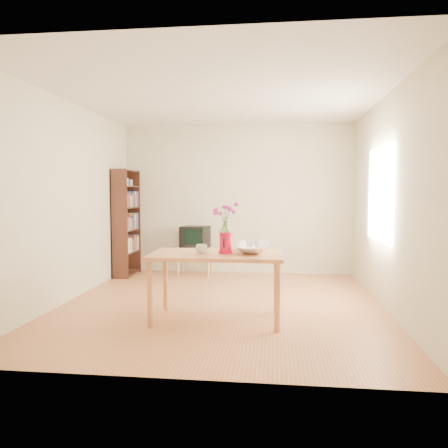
# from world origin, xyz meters

# --- Properties ---
(room) EXTENTS (4.50, 4.50, 4.50)m
(room) POSITION_xyz_m (0.03, 0.00, 1.30)
(room) COLOR #B16B3F
(room) RESTS_ON ground
(table) EXTENTS (1.45, 0.85, 0.75)m
(table) POSITION_xyz_m (0.03, -0.69, 0.67)
(table) COLOR #C87444
(table) RESTS_ON ground
(tv_stand) EXTENTS (0.60, 0.45, 0.46)m
(tv_stand) POSITION_xyz_m (-0.70, 1.97, 0.39)
(tv_stand) COLOR #DFAC7E
(tv_stand) RESTS_ON ground
(bookshelf) EXTENTS (0.28, 0.70, 1.80)m
(bookshelf) POSITION_xyz_m (-1.85, 1.75, 0.84)
(bookshelf) COLOR #331811
(bookshelf) RESTS_ON ground
(pitcher) EXTENTS (0.15, 0.23, 0.23)m
(pitcher) POSITION_xyz_m (0.13, -0.70, 0.86)
(pitcher) COLOR red
(pitcher) RESTS_ON table
(flowers) EXTENTS (0.27, 0.27, 0.38)m
(flowers) POSITION_xyz_m (0.13, -0.70, 1.16)
(flowers) COLOR #C42E95
(flowers) RESTS_ON pitcher
(mug) EXTENTS (0.17, 0.17, 0.10)m
(mug) POSITION_xyz_m (-0.12, -0.75, 0.80)
(mug) COLOR white
(mug) RESTS_ON table
(bowl) EXTENTS (0.56, 0.56, 0.51)m
(bowl) POSITION_xyz_m (0.43, -0.49, 1.00)
(bowl) COLOR white
(bowl) RESTS_ON table
(teacup_a) EXTENTS (0.11, 0.11, 0.07)m
(teacup_a) POSITION_xyz_m (0.39, -0.49, 0.96)
(teacup_a) COLOR white
(teacup_a) RESTS_ON bowl
(teacup_b) EXTENTS (0.11, 0.11, 0.07)m
(teacup_b) POSITION_xyz_m (0.47, -0.47, 0.96)
(teacup_b) COLOR white
(teacup_b) RESTS_ON bowl
(television) EXTENTS (0.50, 0.48, 0.37)m
(television) POSITION_xyz_m (-0.70, 1.98, 0.65)
(television) COLOR black
(television) RESTS_ON tv_stand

